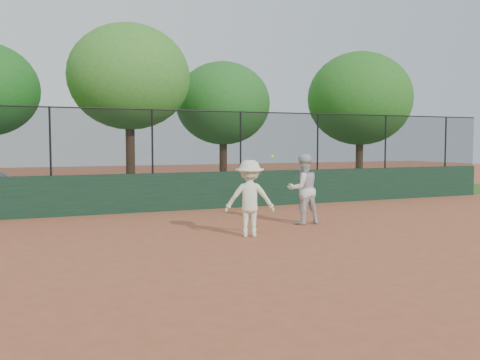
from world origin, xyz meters
name	(u,v)px	position (x,y,z in m)	size (l,w,h in m)	color
ground	(247,243)	(0.00, 0.00, 0.00)	(80.00, 80.00, 0.00)	#AF5938
back_wall	(168,192)	(0.00, 6.00, 0.60)	(26.00, 0.20, 1.20)	#183522
grass_strip	(128,194)	(0.00, 12.00, 0.00)	(36.00, 12.00, 0.01)	#285019
player_second	(303,189)	(2.50, 1.92, 0.93)	(0.90, 0.71, 1.86)	silver
player_main	(250,198)	(0.42, 0.78, 0.88)	(1.30, 1.06, 1.89)	white
fence_assembly	(167,140)	(-0.03, 6.00, 2.24)	(26.00, 0.06, 2.00)	black
tree_2	(129,77)	(-0.14, 10.83, 4.72)	(4.80, 4.36, 6.81)	#402817
tree_3	(223,104)	(4.71, 13.00, 3.98)	(4.47, 4.07, 5.92)	#3F2715
tree_4	(360,99)	(10.56, 10.39, 4.20)	(5.01, 4.55, 6.37)	#4D2E1B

